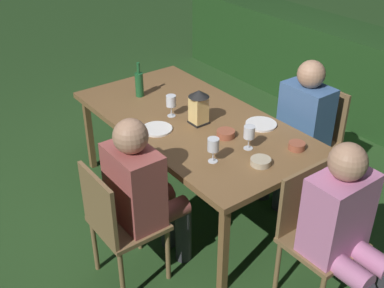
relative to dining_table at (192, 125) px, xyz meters
The scene contains 19 objects.
ground_plane 0.68m from the dining_table, ahead, with size 16.00×16.00×0.00m, color #26471E.
dining_table is the anchor object (origin of this frame).
chair_head_far 1.24m from the dining_table, ahead, with size 0.40×0.42×0.87m.
person_in_pink 1.42m from the dining_table, ahead, with size 0.48×0.38×1.15m.
chair_side_left_b 1.02m from the dining_table, 63.98° to the right, with size 0.42×0.40×0.87m.
person_in_rust 0.84m from the dining_table, 58.08° to the right, with size 0.38×0.47×1.15m.
chair_side_right_b 1.02m from the dining_table, 63.98° to the left, with size 0.42×0.40×0.87m.
person_in_blue 0.84m from the dining_table, 58.08° to the left, with size 0.38×0.47×1.15m.
lantern_centerpiece 0.21m from the dining_table, ahead, with size 0.15×0.15×0.27m.
green_bottle_on_table 0.62m from the dining_table, behind, with size 0.07×0.07×0.29m.
wine_glass_a 0.63m from the dining_table, 24.04° to the right, with size 0.08×0.08×0.17m.
wine_glass_b 0.23m from the dining_table, 145.25° to the right, with size 0.08×0.08×0.17m.
wine_glass_c 0.60m from the dining_table, ahead, with size 0.08×0.08×0.17m.
plate_a 0.31m from the dining_table, 93.14° to the right, with size 0.22×0.22×0.01m, color white.
plate_b 0.52m from the dining_table, 42.46° to the left, with size 0.23×0.23×0.01m, color white.
bowl_olives 0.36m from the dining_table, ahead, with size 0.13×0.13×0.05m.
bowl_bread 0.83m from the dining_table, 21.47° to the left, with size 0.11×0.11×0.05m.
bowl_salad 0.77m from the dining_table, ahead, with size 0.13×0.13×0.04m.
hedge_backdrop 2.30m from the dining_table, 90.00° to the left, with size 5.22×0.64×0.92m, color #1E4219.
Camera 1 is at (2.56, -1.92, 2.40)m, focal length 44.90 mm.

